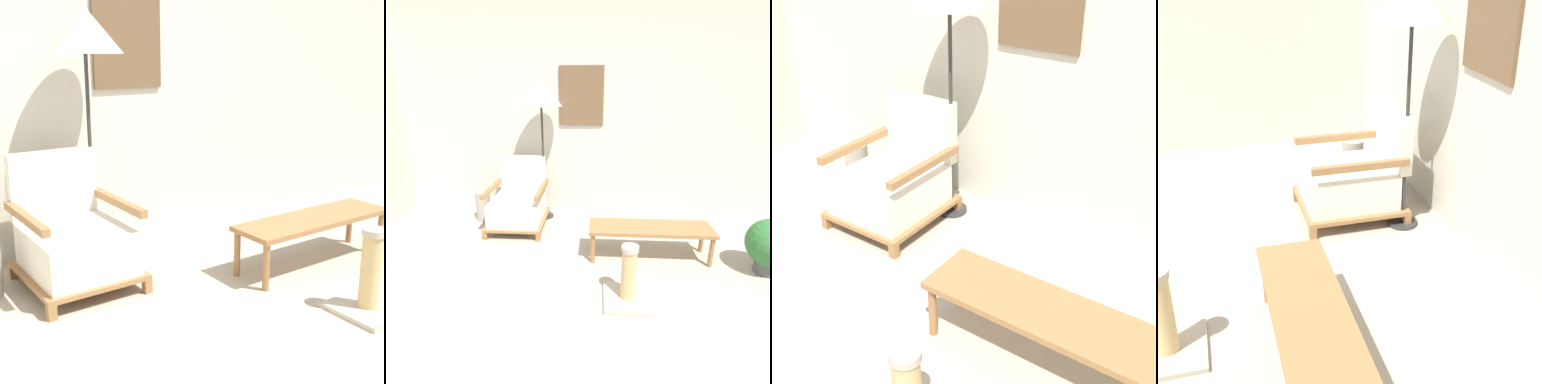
% 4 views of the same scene
% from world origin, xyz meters
% --- Properties ---
extents(wall_back, '(8.00, 0.09, 2.70)m').
position_xyz_m(wall_back, '(-0.00, 2.45, 1.35)').
color(wall_back, beige).
rests_on(wall_back, ground_plane).
extents(armchair, '(0.67, 0.75, 0.83)m').
position_xyz_m(armchair, '(-0.89, 1.82, 0.29)').
color(armchair, olive).
rests_on(armchair, ground_plane).
extents(floor_lamp, '(0.50, 0.50, 1.75)m').
position_xyz_m(floor_lamp, '(-0.62, 2.12, 1.56)').
color(floor_lamp, '#2D2D2D').
rests_on(floor_lamp, ground_plane).
extents(coffee_table, '(1.22, 0.36, 0.35)m').
position_xyz_m(coffee_table, '(0.61, 1.18, 0.31)').
color(coffee_table, olive).
rests_on(coffee_table, ground_plane).
extents(vase, '(0.18, 0.18, 0.39)m').
position_xyz_m(vase, '(-1.40, 1.96, 0.20)').
color(vase, '#9E998E').
rests_on(vase, ground_plane).
extents(scratching_post, '(0.39, 0.39, 0.50)m').
position_xyz_m(scratching_post, '(0.34, 0.49, 0.17)').
color(scratching_post, '#B2A893').
rests_on(scratching_post, ground_plane).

